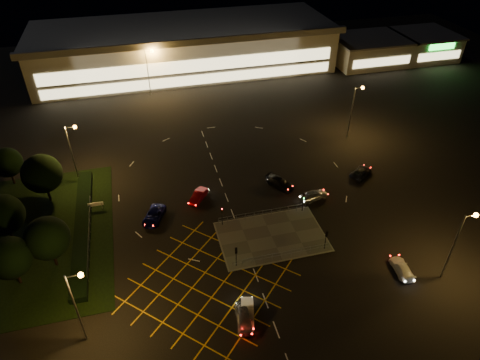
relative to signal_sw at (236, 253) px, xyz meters
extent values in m
plane|color=black|center=(4.00, 5.99, -2.37)|extent=(180.00, 180.00, 0.00)
cube|color=#4C4944|center=(6.00, 3.99, -2.31)|extent=(14.00, 9.00, 0.12)
cube|color=black|center=(-24.00, 11.99, -2.33)|extent=(18.00, 30.00, 0.08)
cube|color=black|center=(-19.00, 11.99, -1.87)|extent=(2.00, 26.00, 1.00)
cube|color=beige|center=(4.00, 67.99, 2.63)|extent=(70.00, 25.00, 10.00)
cube|color=slate|center=(4.00, 67.99, 7.83)|extent=(72.00, 26.50, 0.60)
cube|color=#FFEAA5|center=(4.00, 55.44, 2.63)|extent=(66.00, 0.20, 3.00)
cube|color=#FFEAA5|center=(4.00, 55.44, -0.57)|extent=(66.00, 0.20, 2.20)
cube|color=beige|center=(50.00, 59.99, 0.63)|extent=(18.00, 14.00, 6.00)
cube|color=slate|center=(50.00, 59.99, 3.78)|extent=(18.80, 14.80, 0.40)
cube|color=#FFEAA5|center=(50.00, 52.94, 0.23)|extent=(15.30, 0.20, 2.00)
cube|color=beige|center=(66.00, 59.99, 0.63)|extent=(14.00, 14.00, 6.00)
cube|color=slate|center=(66.00, 59.99, 3.78)|extent=(14.80, 14.80, 0.40)
cube|color=#FFEAA5|center=(66.00, 52.94, 0.23)|extent=(11.90, 0.20, 2.00)
cube|color=#19E533|center=(66.00, 52.84, 2.63)|extent=(7.00, 0.30, 1.40)
cylinder|color=slate|center=(-18.00, -6.01, 2.63)|extent=(0.20, 0.20, 10.00)
cylinder|color=slate|center=(-17.30, -6.01, 7.43)|extent=(1.40, 0.12, 0.12)
sphere|color=orange|center=(-16.60, -6.01, 7.38)|extent=(0.56, 0.56, 0.56)
cylinder|color=slate|center=(24.00, -8.01, 2.63)|extent=(0.20, 0.20, 10.00)
cylinder|color=slate|center=(24.70, -8.01, 7.43)|extent=(1.40, 0.12, 0.12)
sphere|color=orange|center=(25.40, -8.01, 7.38)|extent=(0.56, 0.56, 0.56)
cylinder|color=slate|center=(-20.00, 23.99, 2.63)|extent=(0.20, 0.20, 10.00)
cylinder|color=slate|center=(-19.30, 23.99, 7.43)|extent=(1.40, 0.12, 0.12)
sphere|color=orange|center=(-18.60, 23.99, 7.38)|extent=(0.56, 0.56, 0.56)
cylinder|color=slate|center=(28.00, 25.99, 2.63)|extent=(0.20, 0.20, 10.00)
cylinder|color=slate|center=(28.70, 25.99, 7.43)|extent=(1.40, 0.12, 0.12)
sphere|color=orange|center=(29.40, 25.99, 7.38)|extent=(0.56, 0.56, 0.56)
cylinder|color=slate|center=(-6.00, 53.99, 2.63)|extent=(0.20, 0.20, 10.00)
cylinder|color=slate|center=(-5.30, 53.99, 7.43)|extent=(1.40, 0.12, 0.12)
sphere|color=orange|center=(-4.60, 53.99, 7.38)|extent=(0.56, 0.56, 0.56)
cylinder|color=slate|center=(34.00, 55.99, 2.63)|extent=(0.20, 0.20, 10.00)
cylinder|color=slate|center=(34.70, 55.99, 7.43)|extent=(1.40, 0.12, 0.12)
sphere|color=orange|center=(35.40, 55.99, 7.38)|extent=(0.56, 0.56, 0.56)
cylinder|color=black|center=(0.00, -0.01, -0.75)|extent=(0.10, 0.10, 3.00)
cube|color=black|center=(0.00, -0.01, 0.45)|extent=(0.28, 0.18, 0.90)
sphere|color=#19FF33|center=(0.00, 0.12, 0.45)|extent=(0.16, 0.16, 0.16)
cylinder|color=black|center=(12.00, -0.01, -0.75)|extent=(0.10, 0.10, 3.00)
cube|color=black|center=(12.00, -0.01, 0.45)|extent=(0.28, 0.18, 0.90)
sphere|color=#19FF33|center=(12.00, 0.12, 0.45)|extent=(0.16, 0.16, 0.16)
cylinder|color=black|center=(0.00, 7.99, -0.75)|extent=(0.10, 0.10, 3.00)
cube|color=black|center=(0.00, 7.99, 0.45)|extent=(0.28, 0.18, 0.90)
sphere|color=#FF0C0C|center=(0.00, 7.86, 0.45)|extent=(0.16, 0.16, 0.16)
cylinder|color=black|center=(12.00, 7.99, -0.75)|extent=(0.10, 0.10, 3.00)
cube|color=black|center=(12.00, 7.99, 0.45)|extent=(0.28, 0.18, 0.90)
sphere|color=#19FF33|center=(12.00, 7.86, 0.45)|extent=(0.16, 0.16, 0.16)
cylinder|color=black|center=(-26.00, 3.99, -1.11)|extent=(0.36, 0.36, 2.52)
sphere|color=black|center=(-26.00, 3.99, 1.97)|extent=(5.04, 5.04, 5.04)
cylinder|color=black|center=(-28.00, 11.99, -1.02)|extent=(0.36, 0.36, 2.70)
sphere|color=black|center=(-28.00, 11.99, 2.28)|extent=(5.40, 5.40, 5.40)
cylinder|color=black|center=(-24.00, 19.99, -0.93)|extent=(0.36, 0.36, 2.88)
sphere|color=black|center=(-24.00, 19.99, 2.59)|extent=(5.76, 5.76, 5.76)
cylinder|color=black|center=(-30.00, 25.99, -1.20)|extent=(0.36, 0.36, 2.34)
sphere|color=black|center=(-30.00, 25.99, 1.66)|extent=(4.68, 4.68, 4.68)
cylinder|color=black|center=(-22.00, 5.99, -1.02)|extent=(0.36, 0.36, 2.70)
sphere|color=black|center=(-22.00, 5.99, 2.28)|extent=(5.40, 5.40, 5.40)
imported|color=silver|center=(-1.19, -8.15, -1.63)|extent=(2.28, 4.53, 1.48)
imported|color=white|center=(-0.60, -7.55, -1.71)|extent=(2.30, 4.22, 1.32)
imported|color=#0C0E4B|center=(-9.17, 11.69, -1.68)|extent=(4.14, 5.46, 1.38)
imported|color=black|center=(10.79, 14.73, -1.67)|extent=(4.23, 5.08, 1.39)
imported|color=silver|center=(14.77, 10.29, -1.63)|extent=(4.53, 2.41, 1.47)
imported|color=maroon|center=(-2.24, 14.51, -1.69)|extent=(3.63, 4.16, 1.36)
imported|color=black|center=(24.65, 14.20, -1.73)|extent=(4.98, 4.35, 1.28)
imported|color=silver|center=(19.73, -5.99, -1.74)|extent=(2.21, 4.46, 1.25)
camera|label=1|loc=(-8.88, -36.13, 38.38)|focal=32.00mm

